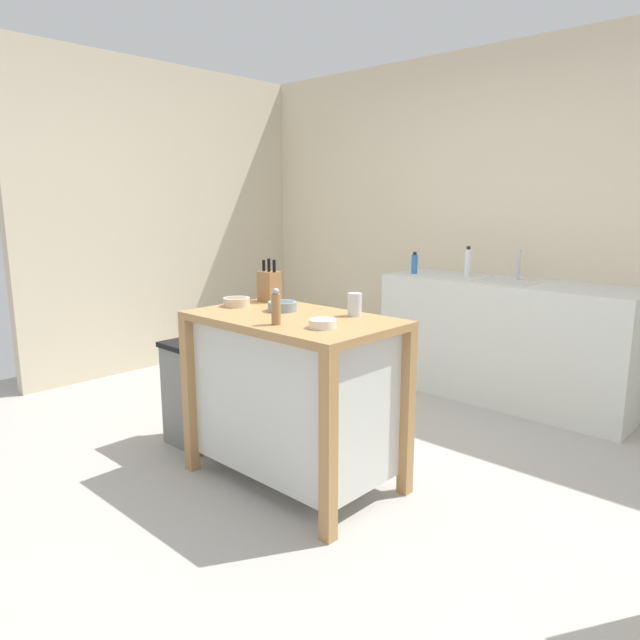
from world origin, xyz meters
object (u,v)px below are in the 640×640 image
at_px(bowl_stoneware_deep, 237,302).
at_px(trash_bin, 196,393).
at_px(bowl_ceramic_small, 282,306).
at_px(drinking_cup, 355,304).
at_px(bottle_spray_cleaner, 468,262).
at_px(knife_block, 269,286).
at_px(pepper_grinder, 276,308).
at_px(kitchen_island, 293,390).
at_px(bowl_ceramic_wide, 323,323).
at_px(bottle_dish_soap, 414,264).
at_px(sink_faucet, 519,264).

relative_size(bowl_stoneware_deep, trash_bin, 0.23).
bearing_deg(trash_bin, bowl_ceramic_small, 11.34).
relative_size(drinking_cup, bottle_spray_cleaner, 0.50).
distance_m(knife_block, pepper_grinder, 0.65).
bearing_deg(trash_bin, bowl_stoneware_deep, 8.79).
bearing_deg(bottle_spray_cleaner, bowl_stoneware_deep, -97.73).
relative_size(drinking_cup, pepper_grinder, 0.67).
bearing_deg(bowl_ceramic_small, trash_bin, -168.66).
relative_size(kitchen_island, bowl_stoneware_deep, 7.33).
bearing_deg(drinking_cup, knife_block, 179.66).
height_order(bowl_ceramic_wide, bowl_ceramic_small, bowl_ceramic_small).
distance_m(knife_block, drinking_cup, 0.64).
height_order(drinking_cup, trash_bin, drinking_cup).
height_order(bowl_stoneware_deep, trash_bin, bowl_stoneware_deep).
distance_m(bowl_stoneware_deep, bowl_ceramic_small, 0.29).
bearing_deg(pepper_grinder, bottle_dish_soap, 107.11).
relative_size(bowl_stoneware_deep, bottle_dish_soap, 0.85).
bearing_deg(bottle_spray_cleaner, bottle_dish_soap, -164.33).
distance_m(bowl_ceramic_wide, bowl_ceramic_small, 0.47).
distance_m(bowl_ceramic_wide, bottle_spray_cleaner, 2.16).
xyz_separation_m(pepper_grinder, sink_faucet, (0.11, 2.32, 0.03)).
bearing_deg(trash_bin, bottle_spray_cleaner, 73.32).
xyz_separation_m(drinking_cup, sink_faucet, (-0.02, 1.91, 0.05)).
height_order(bowl_ceramic_wide, bottle_spray_cleaner, bottle_spray_cleaner).
xyz_separation_m(bowl_stoneware_deep, drinking_cup, (0.65, 0.23, 0.03)).
bearing_deg(trash_bin, bowl_ceramic_wide, -1.94).
relative_size(bowl_ceramic_small, trash_bin, 0.24).
distance_m(bowl_ceramic_wide, trash_bin, 1.22).
bearing_deg(sink_faucet, knife_block, -107.91).
height_order(kitchen_island, bowl_ceramic_wide, bowl_ceramic_wide).
height_order(bowl_ceramic_wide, trash_bin, bowl_ceramic_wide).
bearing_deg(drinking_cup, pepper_grinder, -107.96).
distance_m(bowl_stoneware_deep, drinking_cup, 0.69).
xyz_separation_m(knife_block, bottle_spray_cleaner, (0.26, 1.80, 0.02)).
relative_size(kitchen_island, bottle_dish_soap, 6.19).
height_order(knife_block, bowl_ceramic_wide, knife_block).
distance_m(pepper_grinder, bottle_dish_soap, 2.19).
bearing_deg(bottle_dish_soap, bowl_ceramic_small, -77.27).
height_order(kitchen_island, bowl_ceramic_small, bowl_ceramic_small).
distance_m(kitchen_island, bottle_dish_soap, 2.03).
bearing_deg(pepper_grinder, sink_faucet, 87.19).
bearing_deg(kitchen_island, bowl_ceramic_wide, -18.95).
bearing_deg(bowl_ceramic_small, bowl_stoneware_deep, -165.59).
distance_m(knife_block, bowl_ceramic_small, 0.32).
height_order(kitchen_island, bottle_dish_soap, bottle_dish_soap).
height_order(bowl_stoneware_deep, sink_faucet, sink_faucet).
relative_size(bowl_stoneware_deep, bowl_ceramic_small, 0.96).
relative_size(pepper_grinder, sink_faucet, 0.78).
relative_size(kitchen_island, drinking_cup, 9.23).
bearing_deg(kitchen_island, bowl_ceramic_small, 156.29).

